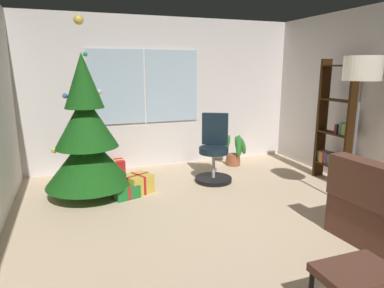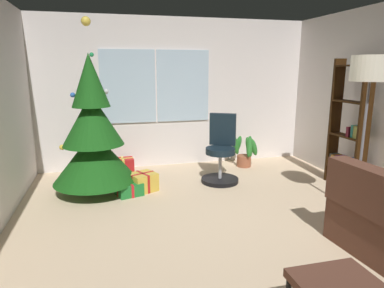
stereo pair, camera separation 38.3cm
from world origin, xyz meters
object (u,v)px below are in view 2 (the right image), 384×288
Objects in this scene: gift_box_gold at (143,182)px; footstool at (334,285)px; gift_box_green at (129,189)px; bookshelf at (348,133)px; holiday_tree at (93,137)px; potted_plant at (244,152)px; gift_box_red at (123,166)px; office_chair at (221,155)px; floor_lamp at (370,77)px.

footstool is at bearing -72.41° from gift_box_gold.
bookshelf reaches higher than gift_box_green.
footstool is 1.21× the size of gift_box_gold.
holiday_tree is 3.72× the size of potted_plant.
holiday_tree is at bearing 152.49° from gift_box_green.
potted_plant is (2.08, -0.08, 0.13)m from gift_box_red.
office_chair reaches higher than gift_box_green.
gift_box_green is 3.16m from bookshelf.
gift_box_red reaches higher than gift_box_gold.
gift_box_green is (0.03, -0.96, -0.04)m from gift_box_red.
potted_plant is at bearing 127.37° from bookshelf.
gift_box_gold is at bearing 27.81° from gift_box_green.
potted_plant reaches higher than footstool.
floor_lamp reaches higher than gift_box_green.
bookshelf is (3.08, -1.39, 0.66)m from gift_box_red.
office_chair reaches higher than footstool.
gift_box_gold is 1.23m from office_chair.
footstool reaches higher than gift_box_green.
gift_box_gold is (-0.92, 2.90, -0.19)m from footstool.
holiday_tree is at bearing 169.39° from bookshelf.
floor_lamp reaches higher than bookshelf.
gift_box_red is 0.97m from gift_box_green.
office_chair is (1.83, 0.02, -0.38)m from holiday_tree.
gift_box_green is 0.22× the size of floor_lamp.
gift_box_green is at bearing -170.19° from office_chair.
potted_plant is (2.48, 0.66, -0.52)m from holiday_tree.
gift_box_red is at bearing 153.08° from office_chair.
bookshelf is 1.74m from potted_plant.
footstool is 0.29× the size of floor_lamp.
bookshelf is at bearing 60.52° from floor_lamp.
floor_lamp is at bearing -51.04° from office_chair.
office_chair is 0.56× the size of floor_lamp.
office_chair is (1.19, 0.13, 0.28)m from gift_box_gold.
floor_lamp is (2.62, -2.20, 1.46)m from gift_box_red.
gift_box_red is at bearing 91.67° from gift_box_green.
holiday_tree is at bearing 117.21° from footstool.
potted_plant is (-0.54, 2.13, -1.33)m from floor_lamp.
footstool is 3.05m from office_chair.
potted_plant is at bearing 75.88° from footstool.
office_chair is at bearing 6.43° from gift_box_gold.
holiday_tree is 6.58× the size of gift_box_red.
bookshelf is at bearing 50.81° from footstool.
gift_box_red is at bearing 61.53° from holiday_tree.
potted_plant is at bearing 14.95° from holiday_tree.
gift_box_red is 0.89× the size of gift_box_green.
gift_box_gold is at bearing 150.60° from floor_lamp.
office_chair is at bearing -26.92° from gift_box_red.
gift_box_green is 0.63× the size of potted_plant.
holiday_tree is 0.85m from gift_box_green.
footstool is 0.23× the size of holiday_tree.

